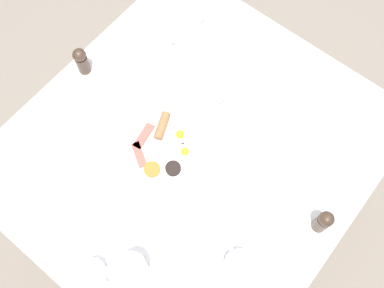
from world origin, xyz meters
The scene contains 15 objects.
ground_plane centered at (0.00, 0.00, 0.00)m, with size 8.00×8.00×0.00m, color #70665B.
table centered at (0.00, 0.00, 0.70)m, with size 1.07×1.15×0.77m.
breakfast_plate centered at (-0.06, -0.07, 0.78)m, with size 0.29×0.29×0.04m.
teapot_near centered at (-0.28, 0.32, 0.82)m, with size 0.10×0.19×0.13m.
teapot_far centered at (0.03, 0.23, 0.82)m, with size 0.11×0.18×0.13m.
teacup_with_saucer_left centered at (0.34, -0.21, 0.80)m, with size 0.15×0.15×0.07m.
water_glass_tall centered at (-0.15, 0.17, 0.83)m, with size 0.08×0.08×0.12m.
water_glass_short centered at (0.12, -0.41, 0.83)m, with size 0.08×0.08×0.11m.
creamer_jug centered at (0.03, -0.48, 0.80)m, with size 0.09×0.07×0.05m.
pepper_grinder centered at (-0.47, -0.01, 0.83)m, with size 0.05×0.05×0.11m.
salt_grinder centered at (0.46, 0.04, 0.83)m, with size 0.05×0.05×0.11m.
fork_by_plate centered at (-0.26, -0.27, 0.77)m, with size 0.04×0.19×0.00m.
knife_by_plate centered at (0.33, 0.19, 0.77)m, with size 0.10×0.20×0.00m.
spoon_for_tea centered at (-0.12, -0.47, 0.77)m, with size 0.10×0.12×0.00m.
fork_spare centered at (-0.42, -0.16, 0.77)m, with size 0.15×0.10×0.00m.
Camera 1 is at (0.35, -0.43, 2.12)m, focal length 42.00 mm.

